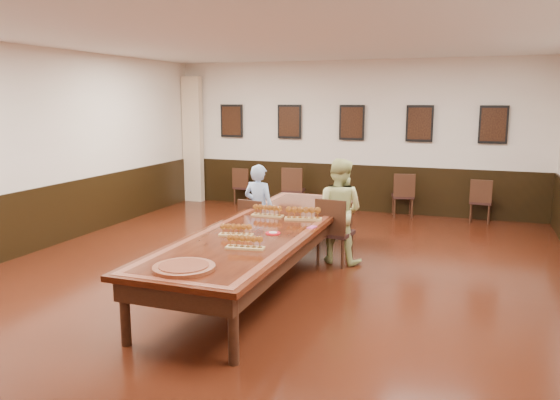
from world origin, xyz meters
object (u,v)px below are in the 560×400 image
at_px(spare_chair_a, 244,186).
at_px(spare_chair_d, 481,200).
at_px(spare_chair_c, 403,195).
at_px(person_man, 259,209).
at_px(chair_man, 256,226).
at_px(person_woman, 338,211).
at_px(chair_woman, 335,231).
at_px(carved_platter, 184,268).
at_px(spare_chair_b, 294,189).
at_px(conference_table, 267,235).

height_order(spare_chair_a, spare_chair_d, spare_chair_d).
height_order(spare_chair_c, person_man, person_man).
xyz_separation_m(chair_man, person_woman, (1.31, -0.01, 0.34)).
relative_size(chair_woman, person_woman, 0.64).
distance_m(spare_chair_a, carved_platter, 7.30).
height_order(chair_man, spare_chair_d, chair_man).
relative_size(spare_chair_a, carved_platter, 1.28).
bearing_deg(spare_chair_d, carved_platter, 71.08).
relative_size(spare_chair_b, spare_chair_c, 1.05).
distance_m(person_woman, carved_platter, 3.28).
xyz_separation_m(spare_chair_c, person_man, (-1.77, -3.48, 0.24)).
height_order(spare_chair_a, person_man, person_man).
relative_size(chair_woman, carved_platter, 1.48).
bearing_deg(person_woman, chair_woman, 90.00).
relative_size(spare_chair_c, conference_table, 0.18).
relative_size(person_man, carved_platter, 2.09).
xyz_separation_m(spare_chair_a, spare_chair_b, (1.30, -0.29, 0.05)).
bearing_deg(conference_table, spare_chair_c, 76.23).
xyz_separation_m(spare_chair_a, person_man, (1.84, -3.58, 0.27)).
distance_m(spare_chair_b, conference_table, 4.67).
xyz_separation_m(conference_table, carved_platter, (-0.06, -2.07, 0.16)).
bearing_deg(spare_chair_d, spare_chair_c, 2.83).
relative_size(spare_chair_a, person_woman, 0.55).
bearing_deg(carved_platter, spare_chair_a, 109.20).
relative_size(spare_chair_a, spare_chair_c, 0.94).
xyz_separation_m(chair_man, spare_chair_d, (3.30, 3.57, -0.01)).
xyz_separation_m(chair_man, spare_chair_b, (-0.52, 3.39, 0.04)).
bearing_deg(spare_chair_c, carved_platter, 66.52).
xyz_separation_m(spare_chair_a, person_woman, (3.14, -3.68, 0.35)).
height_order(spare_chair_d, person_woman, person_woman).
height_order(chair_man, spare_chair_c, spare_chair_c).
bearing_deg(chair_man, spare_chair_b, -73.20).
bearing_deg(chair_woman, person_woman, -90.00).
height_order(chair_man, chair_woman, chair_woman).
xyz_separation_m(chair_woman, spare_chair_b, (-1.82, 3.50, -0.02)).
bearing_deg(spare_chair_b, chair_man, 90.77).
bearing_deg(person_woman, spare_chair_a, -42.03).
relative_size(spare_chair_b, carved_platter, 1.43).
distance_m(chair_woman, person_man, 1.32).
distance_m(person_woman, conference_table, 1.33).
distance_m(spare_chair_c, conference_table, 4.85).
bearing_deg(spare_chair_c, person_woman, 69.15).
distance_m(spare_chair_c, spare_chair_d, 1.51).
distance_m(chair_man, spare_chair_d, 4.86).
distance_m(spare_chair_a, spare_chair_b, 1.33).
relative_size(spare_chair_a, conference_table, 0.17).
relative_size(spare_chair_c, person_man, 0.65).
height_order(chair_man, person_man, person_man).
height_order(spare_chair_a, spare_chair_c, spare_chair_c).
bearing_deg(spare_chair_a, chair_woman, 132.29).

